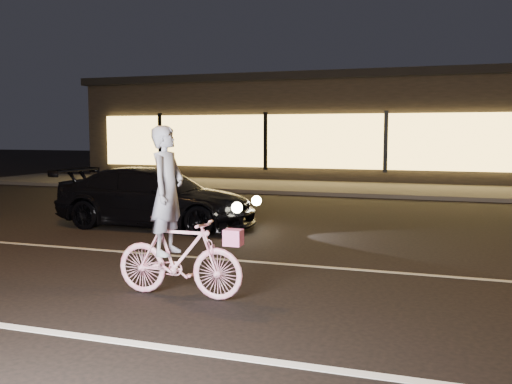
% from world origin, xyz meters
% --- Properties ---
extents(ground, '(90.00, 90.00, 0.00)m').
position_xyz_m(ground, '(0.00, 0.00, 0.00)').
color(ground, black).
rests_on(ground, ground).
extents(lane_stripe_near, '(60.00, 0.12, 0.01)m').
position_xyz_m(lane_stripe_near, '(0.00, -1.50, 0.00)').
color(lane_stripe_near, silver).
rests_on(lane_stripe_near, ground).
extents(lane_stripe_far, '(60.00, 0.10, 0.01)m').
position_xyz_m(lane_stripe_far, '(0.00, 2.00, 0.00)').
color(lane_stripe_far, gray).
rests_on(lane_stripe_far, ground).
extents(sidewalk, '(30.00, 4.00, 0.12)m').
position_xyz_m(sidewalk, '(0.00, 13.00, 0.06)').
color(sidewalk, '#383533').
rests_on(sidewalk, ground).
extents(storefront, '(25.40, 8.42, 4.20)m').
position_xyz_m(storefront, '(0.00, 18.97, 2.15)').
color(storefront, black).
rests_on(storefront, ground).
extents(cyclist, '(1.61, 0.55, 2.02)m').
position_xyz_m(cyclist, '(-0.87, 0.00, 0.72)').
color(cyclist, '#ED4783').
rests_on(cyclist, ground).
extents(sedan, '(4.19, 1.71, 1.22)m').
position_xyz_m(sedan, '(-3.52, 4.37, 0.61)').
color(sedan, black).
rests_on(sedan, ground).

